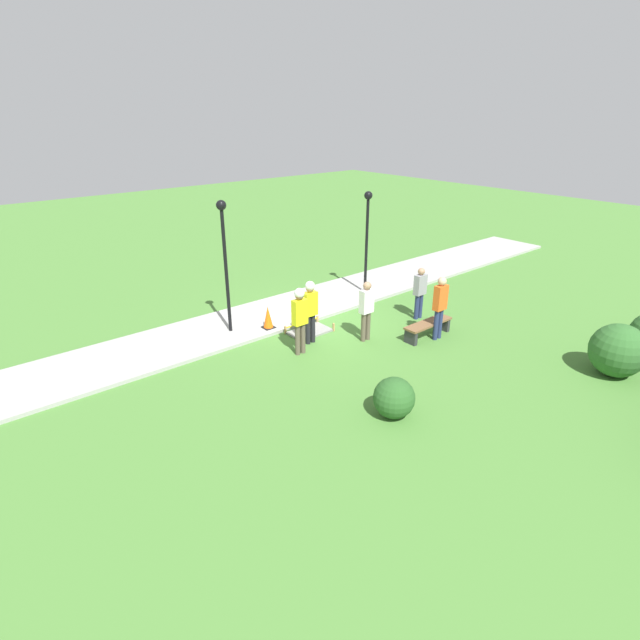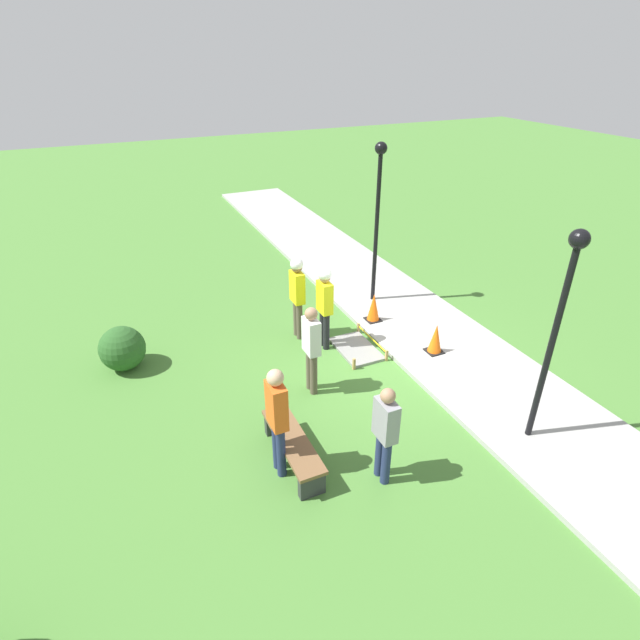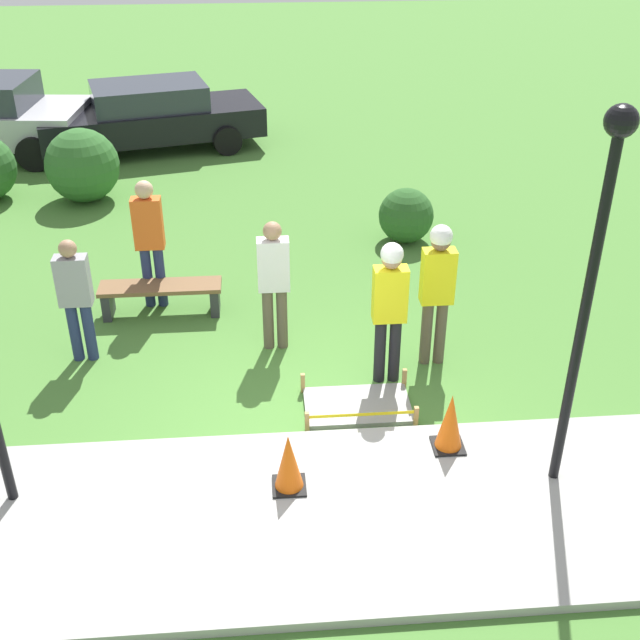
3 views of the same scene
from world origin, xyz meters
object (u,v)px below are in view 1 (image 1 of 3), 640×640
(traffic_cone_near_patch, at_px, (304,300))
(lamppost_far, at_px, (367,227))
(park_bench, at_px, (428,327))
(bystander_in_gray_shirt, at_px, (366,308))
(traffic_cone_far_patch, at_px, (268,317))
(lamppost_near, at_px, (224,248))
(bystander_in_white_shirt, at_px, (420,290))
(bystander_in_orange_shirt, at_px, (440,304))
(worker_assistant, at_px, (300,315))
(worker_supervisor, at_px, (310,306))

(traffic_cone_near_patch, distance_m, lamppost_far, 3.42)
(park_bench, bearing_deg, bystander_in_gray_shirt, -32.72)
(traffic_cone_far_patch, bearing_deg, lamppost_near, -29.15)
(bystander_in_white_shirt, relative_size, lamppost_far, 0.47)
(bystander_in_orange_shirt, distance_m, bystander_in_white_shirt, 1.57)
(worker_assistant, height_order, bystander_in_gray_shirt, worker_assistant)
(worker_assistant, relative_size, bystander_in_white_shirt, 1.13)
(park_bench, distance_m, bystander_in_orange_shirt, 0.81)
(bystander_in_orange_shirt, xyz_separation_m, lamppost_near, (4.43, -4.16, 1.53))
(bystander_in_orange_shirt, bearing_deg, worker_supervisor, -35.60)
(bystander_in_white_shirt, relative_size, lamppost_near, 0.43)
(worker_supervisor, xyz_separation_m, worker_assistant, (0.64, 0.35, 0.03))
(park_bench, xyz_separation_m, lamppost_far, (-1.14, -3.77, 2.14))
(worker_supervisor, xyz_separation_m, lamppost_near, (1.43, -2.01, 1.50))
(traffic_cone_near_patch, height_order, lamppost_far, lamppost_far)
(traffic_cone_near_patch, relative_size, traffic_cone_far_patch, 0.96)
(bystander_in_orange_shirt, relative_size, bystander_in_gray_shirt, 1.06)
(worker_assistant, height_order, lamppost_far, lamppost_far)
(worker_supervisor, xyz_separation_m, bystander_in_orange_shirt, (-3.00, 2.15, -0.03))
(traffic_cone_far_patch, height_order, lamppost_far, lamppost_far)
(traffic_cone_far_patch, bearing_deg, worker_assistant, 83.92)
(traffic_cone_near_patch, height_order, bystander_in_white_shirt, bystander_in_white_shirt)
(traffic_cone_near_patch, bearing_deg, bystander_in_orange_shirt, 112.61)
(traffic_cone_far_patch, bearing_deg, traffic_cone_near_patch, -164.20)
(worker_assistant, bearing_deg, bystander_in_gray_shirt, 165.07)
(traffic_cone_far_patch, xyz_separation_m, worker_assistant, (0.19, 1.82, 0.71))
(bystander_in_gray_shirt, height_order, lamppost_far, lamppost_far)
(worker_supervisor, bearing_deg, traffic_cone_far_patch, -73.09)
(worker_supervisor, relative_size, bystander_in_gray_shirt, 1.04)
(lamppost_far, bearing_deg, bystander_in_gray_shirt, 45.57)
(worker_supervisor, height_order, bystander_in_gray_shirt, worker_supervisor)
(park_bench, height_order, lamppost_near, lamppost_near)
(traffic_cone_far_patch, bearing_deg, bystander_in_white_shirt, 151.91)
(worker_assistant, bearing_deg, bystander_in_orange_shirt, 153.78)
(bystander_in_white_shirt, bearing_deg, lamppost_far, -95.55)
(worker_supervisor, xyz_separation_m, bystander_in_gray_shirt, (-1.33, 0.88, -0.10))
(park_bench, height_order, bystander_in_white_shirt, bystander_in_white_shirt)
(worker_supervisor, bearing_deg, bystander_in_gray_shirt, 146.51)
(bystander_in_gray_shirt, height_order, lamppost_near, lamppost_near)
(lamppost_near, bearing_deg, worker_supervisor, 125.34)
(traffic_cone_near_patch, relative_size, lamppost_near, 0.17)
(traffic_cone_far_patch, bearing_deg, bystander_in_orange_shirt, 133.64)
(bystander_in_gray_shirt, distance_m, bystander_in_white_shirt, 2.45)
(lamppost_near, bearing_deg, traffic_cone_far_patch, 150.85)
(traffic_cone_near_patch, height_order, worker_assistant, worker_assistant)
(traffic_cone_far_patch, distance_m, lamppost_far, 4.93)
(park_bench, xyz_separation_m, bystander_in_gray_shirt, (1.56, -1.00, 0.69))
(bystander_in_white_shirt, height_order, lamppost_far, lamppost_far)
(worker_supervisor, distance_m, lamppost_near, 2.89)
(bystander_in_gray_shirt, xyz_separation_m, bystander_in_white_shirt, (-2.45, -0.09, -0.07))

